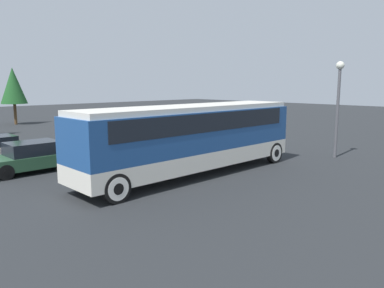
{
  "coord_description": "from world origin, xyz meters",
  "views": [
    {
      "loc": [
        -11.5,
        -11.86,
        4.09
      ],
      "look_at": [
        0.0,
        0.0,
        1.41
      ],
      "focal_mm": 35.0,
      "sensor_mm": 36.0,
      "label": 1
    }
  ],
  "objects_px": {
    "parked_car_far": "(143,142)",
    "lamp_post": "(338,94)",
    "parked_car_near": "(35,156)",
    "tour_bus": "(194,133)"
  },
  "relations": [
    {
      "from": "parked_car_far",
      "to": "lamp_post",
      "type": "xyz_separation_m",
      "value": [
        7.05,
        -8.35,
        2.78
      ]
    },
    {
      "from": "parked_car_near",
      "to": "parked_car_far",
      "type": "relative_size",
      "value": 1.01
    },
    {
      "from": "parked_car_near",
      "to": "parked_car_far",
      "type": "xyz_separation_m",
      "value": [
        6.26,
        0.01,
        0.02
      ]
    },
    {
      "from": "lamp_post",
      "to": "parked_car_far",
      "type": "bearing_deg",
      "value": 130.17
    },
    {
      "from": "parked_car_near",
      "to": "lamp_post",
      "type": "distance_m",
      "value": 15.96
    },
    {
      "from": "tour_bus",
      "to": "parked_car_far",
      "type": "height_order",
      "value": "tour_bus"
    },
    {
      "from": "parked_car_far",
      "to": "lamp_post",
      "type": "relative_size",
      "value": 0.81
    },
    {
      "from": "parked_car_near",
      "to": "lamp_post",
      "type": "xyz_separation_m",
      "value": [
        13.31,
        -8.35,
        2.8
      ]
    },
    {
      "from": "parked_car_near",
      "to": "lamp_post",
      "type": "relative_size",
      "value": 0.81
    },
    {
      "from": "lamp_post",
      "to": "tour_bus",
      "type": "bearing_deg",
      "value": 162.41
    }
  ]
}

